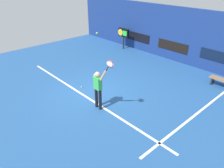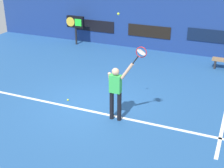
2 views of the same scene
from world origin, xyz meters
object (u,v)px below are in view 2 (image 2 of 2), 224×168
at_px(scoreboard_clock, 75,23).
at_px(tennis_racket, 141,53).
at_px(tennis_player, 116,90).
at_px(spare_ball, 68,100).
at_px(tennis_ball, 118,14).

bearing_deg(scoreboard_clock, tennis_racket, -48.79).
xyz_separation_m(tennis_player, scoreboard_clock, (-4.98, 6.52, 0.15)).
relative_size(scoreboard_clock, spare_ball, 22.32).
bearing_deg(spare_ball, tennis_racket, -10.63).
relative_size(tennis_racket, tennis_ball, 8.82).
distance_m(tennis_player, tennis_ball, 2.26).
height_order(scoreboard_clock, spare_ball, scoreboard_clock).
relative_size(tennis_player, tennis_ball, 28.24).
xyz_separation_m(tennis_ball, spare_ball, (-2.07, 0.54, -3.23)).
relative_size(tennis_player, spare_ball, 28.24).
bearing_deg(tennis_racket, spare_ball, 169.37).
height_order(tennis_ball, spare_ball, tennis_ball).
height_order(tennis_racket, spare_ball, tennis_racket).
bearing_deg(tennis_ball, tennis_racket, 2.39).
xyz_separation_m(tennis_racket, spare_ball, (-2.73, 0.51, -2.21)).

